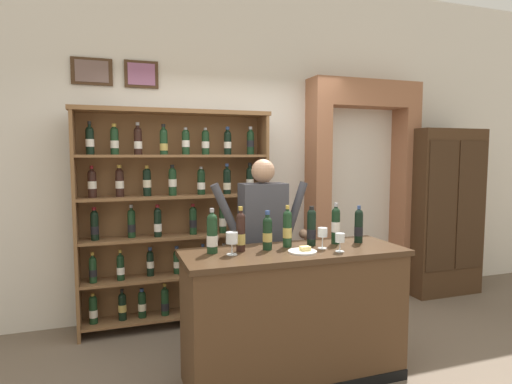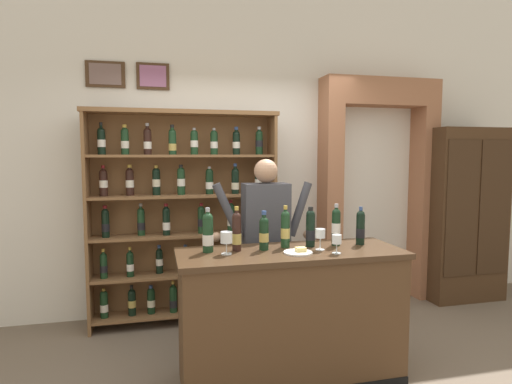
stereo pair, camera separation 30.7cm
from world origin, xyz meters
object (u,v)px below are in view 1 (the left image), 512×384
tasting_bottle_bianco (267,232)px  tasting_bottle_riserva (336,224)px  side_cabinet (443,212)px  tasting_bottle_super_tuscan (287,228)px  wine_shelf (175,214)px  wine_glass_center (323,233)px  tasting_bottle_chianti (359,226)px  tasting_bottle_rosso (241,232)px  wine_glass_spare (340,239)px  tasting_bottle_prosecco (212,233)px  shopkeeper (263,233)px  tasting_counter (294,315)px  wine_glass_right (232,239)px  tasting_bottle_brunello (311,227)px  cheese_plate (303,251)px

tasting_bottle_bianco → tasting_bottle_riserva: 0.58m
side_cabinet → tasting_bottle_super_tuscan: 2.77m
wine_shelf → wine_glass_center: wine_shelf is taller
tasting_bottle_chianti → tasting_bottle_rosso: bearing=179.4°
side_cabinet → tasting_bottle_chianti: 2.26m
wine_glass_center → wine_glass_spare: 0.15m
tasting_bottle_prosecco → tasting_bottle_bianco: size_ratio=1.11×
shopkeeper → tasting_bottle_rosso: shopkeeper is taller
tasting_bottle_super_tuscan → tasting_bottle_riserva: 0.40m
tasting_bottle_chianti → wine_glass_center: size_ratio=1.88×
tasting_bottle_riserva → wine_glass_spare: bearing=-113.1°
tasting_counter → tasting_bottle_chianti: size_ratio=5.60×
tasting_bottle_prosecco → tasting_bottle_riserva: size_ratio=1.00×
wine_shelf → shopkeeper: 0.98m
tasting_bottle_super_tuscan → wine_glass_right: size_ratio=1.98×
tasting_bottle_riserva → wine_glass_right: (-0.86, -0.09, -0.04)m
wine_shelf → tasting_bottle_super_tuscan: wine_shelf is taller
tasting_bottle_prosecco → tasting_bottle_super_tuscan: 0.58m
tasting_counter → tasting_bottle_brunello: bearing=28.1°
cheese_plate → tasting_bottle_rosso: bearing=156.9°
tasting_bottle_chianti → cheese_plate: 0.60m
side_cabinet → tasting_counter: bearing=-153.5°
tasting_bottle_prosecco → wine_glass_center: tasting_bottle_prosecco is taller
tasting_bottle_bianco → wine_glass_spare: size_ratio=2.14×
wine_shelf → tasting_bottle_brunello: bearing=-54.5°
side_cabinet → cheese_plate: 2.83m
tasting_bottle_super_tuscan → wine_glass_spare: tasting_bottle_super_tuscan is taller
tasting_bottle_chianti → tasting_counter: bearing=-172.8°
tasting_bottle_riserva → tasting_bottle_rosso: bearing=-179.4°
side_cabinet → tasting_bottle_prosecco: size_ratio=6.19×
shopkeeper → wine_glass_center: (0.25, -0.60, 0.09)m
tasting_bottle_bianco → tasting_bottle_prosecco: bearing=175.8°
tasting_bottle_bianco → tasting_counter: bearing=-20.1°
tasting_bottle_rosso → tasting_bottle_bianco: tasting_bottle_rosso is taller
wine_shelf → tasting_bottle_brunello: size_ratio=6.94×
tasting_bottle_bianco → tasting_bottle_brunello: (0.37, 0.03, 0.01)m
tasting_bottle_super_tuscan → cheese_plate: (0.03, -0.20, -0.13)m
tasting_counter → cheese_plate: size_ratio=8.01×
tasting_counter → wine_glass_center: 0.64m
tasting_bottle_riserva → cheese_plate: bearing=-153.5°
wine_shelf → cheese_plate: wine_shelf is taller
side_cabinet → tasting_bottle_rosso: 3.13m
tasting_bottle_bianco → wine_glass_right: size_ratio=1.80×
tasting_bottle_super_tuscan → shopkeeper: bearing=93.8°
tasting_bottle_rosso → tasting_bottle_brunello: size_ratio=1.07×
tasting_bottle_rosso → tasting_bottle_riserva: bearing=0.6°
side_cabinet → wine_glass_spare: bearing=-147.7°
tasting_bottle_super_tuscan → wine_shelf: bearing=119.1°
tasting_bottle_brunello → wine_glass_right: bearing=-171.7°
tasting_bottle_brunello → tasting_bottle_riserva: 0.21m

